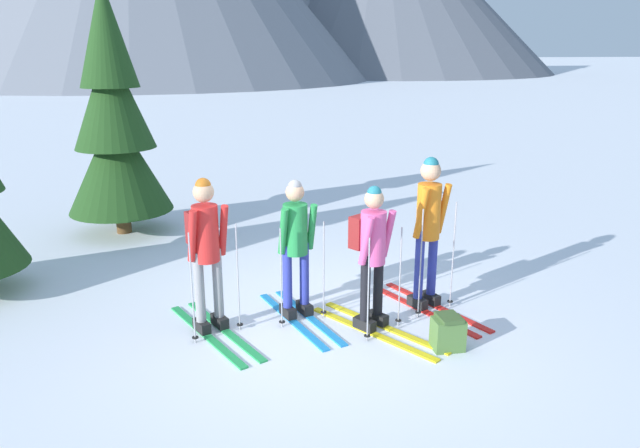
# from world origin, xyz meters

# --- Properties ---
(ground_plane) EXTENTS (400.00, 400.00, 0.00)m
(ground_plane) POSITION_xyz_m (0.00, 0.00, 0.00)
(ground_plane) COLOR white
(skier_in_red) EXTENTS (0.98, 1.75, 1.75)m
(skier_in_red) POSITION_xyz_m (-1.22, 0.16, 0.98)
(skier_in_red) COLOR green
(skier_in_red) RESTS_ON ground
(skier_in_green) EXTENTS (0.76, 1.69, 1.65)m
(skier_in_green) POSITION_xyz_m (-0.21, 0.29, 0.89)
(skier_in_green) COLOR #1E84D1
(skier_in_green) RESTS_ON ground
(skier_in_pink) EXTENTS (1.21, 1.67, 1.65)m
(skier_in_pink) POSITION_xyz_m (0.55, -0.18, 0.92)
(skier_in_pink) COLOR yellow
(skier_in_pink) RESTS_ON ground
(skier_in_orange) EXTENTS (0.96, 1.73, 1.85)m
(skier_in_orange) POSITION_xyz_m (1.37, 0.22, 1.04)
(skier_in_orange) COLOR red
(skier_in_orange) RESTS_ON ground
(pine_tree_near) EXTENTS (1.71, 1.71, 4.13)m
(pine_tree_near) POSITION_xyz_m (-2.52, 4.24, 1.89)
(pine_tree_near) COLOR #51381E
(pine_tree_near) RESTS_ON ground
(backpack_on_snow_front) EXTENTS (0.33, 0.28, 0.38)m
(backpack_on_snow_front) POSITION_xyz_m (1.20, -0.84, 0.19)
(backpack_on_snow_front) COLOR #4C7238
(backpack_on_snow_front) RESTS_ON ground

